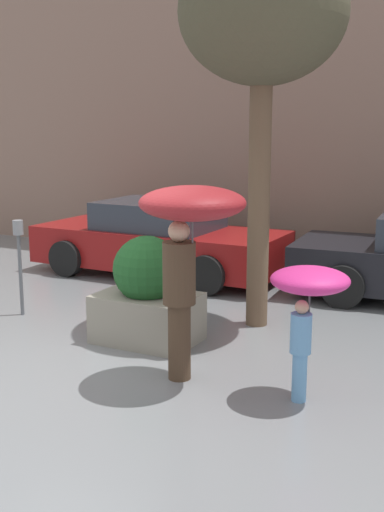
% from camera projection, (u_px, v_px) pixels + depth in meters
% --- Properties ---
extents(ground_plane, '(40.00, 40.00, 0.00)m').
position_uv_depth(ground_plane, '(60.00, 372.00, 6.88)').
color(ground_plane, slate).
extents(building_facade, '(18.00, 0.30, 6.00)m').
position_uv_depth(building_facade, '(274.00, 103.00, 11.95)').
color(building_facade, '#8C6B5B').
rests_on(building_facade, ground).
extents(planter_box, '(1.21, 0.84, 1.31)m').
position_uv_depth(planter_box, '(147.00, 295.00, 7.74)').
color(planter_box, gray).
rests_on(planter_box, ground).
extents(person_adult, '(1.06, 1.06, 2.02)m').
position_uv_depth(person_adult, '(189.00, 227.00, 6.33)').
color(person_adult, '#473323').
rests_on(person_adult, ground).
extents(person_child, '(0.74, 0.74, 1.30)m').
position_uv_depth(person_child, '(308.00, 292.00, 5.99)').
color(person_child, '#669ED1').
rests_on(person_child, ground).
extents(parked_car_near, '(4.42, 1.98, 1.29)m').
position_uv_depth(parked_car_near, '(159.00, 241.00, 11.25)').
color(parked_car_near, maroon).
rests_on(parked_car_near, ground).
extents(street_tree, '(2.07, 2.07, 4.82)m').
position_uv_depth(street_tree, '(263.00, 18.00, 7.75)').
color(street_tree, brown).
rests_on(street_tree, ground).
extents(parking_meter, '(0.14, 0.14, 1.33)m').
position_uv_depth(parking_meter, '(19.00, 248.00, 8.76)').
color(parking_meter, '#595B60').
rests_on(parking_meter, ground).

